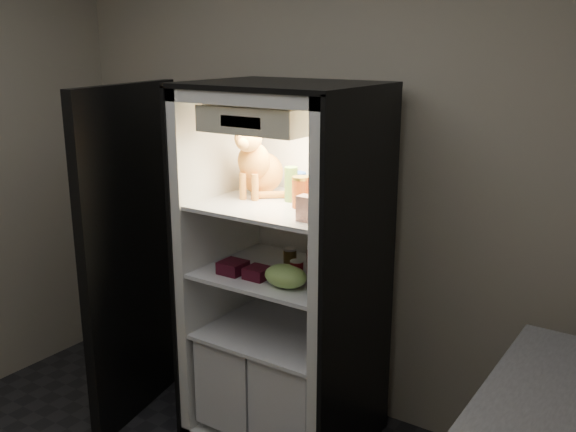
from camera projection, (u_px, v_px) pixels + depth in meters
name	position (u px, v px, depth m)	size (l,w,h in m)	color
room_shell	(39.00, 187.00, 2.00)	(3.60, 3.60, 3.60)	white
refrigerator	(287.00, 294.00, 3.33)	(0.90, 0.72, 1.88)	white
fridge_door	(134.00, 257.00, 3.53)	(0.24, 0.86, 1.85)	black
tabby_cat	(258.00, 166.00, 3.29)	(0.37, 0.41, 0.41)	#BE5718
parmesan_shaker	(291.00, 184.00, 3.17)	(0.07, 0.07, 0.17)	#238136
mayo_tub	(296.00, 186.00, 3.21)	(0.10, 0.10, 0.14)	white
salsa_jar	(301.00, 192.00, 3.05)	(0.09, 0.09, 0.15)	maroon
pepper_jar	(334.00, 188.00, 3.02)	(0.12, 0.12, 0.20)	maroon
cream_carton	(306.00, 208.00, 2.84)	(0.07, 0.07, 0.11)	silver
soda_can_a	(314.00, 260.00, 3.19)	(0.07, 0.07, 0.13)	black
soda_can_b	(325.00, 269.00, 3.07)	(0.07, 0.07, 0.14)	black
soda_can_c	(297.00, 273.00, 3.04)	(0.06, 0.06, 0.12)	black
condiment_jar	(290.00, 257.00, 3.30)	(0.07, 0.07, 0.10)	#533D17
grape_bag	(286.00, 276.00, 3.01)	(0.22, 0.16, 0.11)	#8FC65C
berry_box_left	(233.00, 267.00, 3.20)	(0.12, 0.12, 0.06)	#4D0C1E
berry_box_right	(257.00, 273.00, 3.13)	(0.11, 0.11, 0.06)	#4D0C1E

